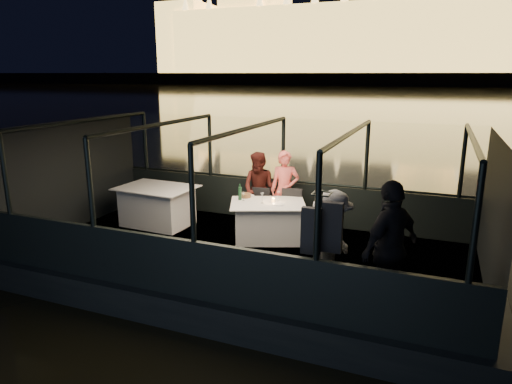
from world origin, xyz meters
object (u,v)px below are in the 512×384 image
at_px(dining_table_aft, 157,208).
at_px(dining_table_central, 268,221).
at_px(person_woman_coral, 285,194).
at_px(wine_bottle, 240,193).
at_px(person_man_maroon, 260,192).
at_px(coat_stand, 320,247).
at_px(passenger_dark, 389,254).
at_px(chair_port_right, 289,213).
at_px(passenger_stripe, 331,243).
at_px(chair_port_left, 258,208).

bearing_deg(dining_table_aft, dining_table_central, 0.38).
bearing_deg(person_woman_coral, dining_table_central, -111.20).
bearing_deg(wine_bottle, person_man_maroon, 81.56).
distance_m(coat_stand, passenger_dark, 0.94).
distance_m(person_woman_coral, person_man_maroon, 0.56).
xyz_separation_m(chair_port_right, coat_stand, (1.32, -2.73, 0.45)).
bearing_deg(passenger_stripe, person_man_maroon, 49.05).
relative_size(chair_port_right, passenger_dark, 0.49).
height_order(dining_table_central, dining_table_aft, dining_table_aft).
xyz_separation_m(dining_table_aft, chair_port_right, (2.86, 0.50, 0.06)).
height_order(chair_port_right, coat_stand, coat_stand).
height_order(coat_stand, person_man_maroon, coat_stand).
height_order(passenger_dark, wine_bottle, passenger_dark).
bearing_deg(chair_port_left, chair_port_right, -11.74).
height_order(person_woman_coral, wine_bottle, person_woman_coral).
bearing_deg(chair_port_left, dining_table_aft, -168.81).
xyz_separation_m(chair_port_left, wine_bottle, (-0.17, -0.57, 0.47)).
bearing_deg(dining_table_central, passenger_dark, -39.05).
relative_size(person_woman_coral, passenger_dark, 0.88).
bearing_deg(coat_stand, dining_table_central, 125.55).
bearing_deg(person_man_maroon, person_woman_coral, 7.49).
bearing_deg(person_woman_coral, chair_port_right, -75.21).
relative_size(coat_stand, passenger_stripe, 1.04).
height_order(person_woman_coral, passenger_dark, passenger_dark).
xyz_separation_m(chair_port_right, person_woman_coral, (-0.21, 0.35, 0.30)).
bearing_deg(dining_table_aft, person_man_maroon, 21.16).
relative_size(dining_table_central, wine_bottle, 4.41).
bearing_deg(coat_stand, person_woman_coral, 116.46).
bearing_deg(wine_bottle, dining_table_central, -0.31).
xyz_separation_m(chair_port_right, passenger_dark, (2.24, -2.53, 0.40)).
xyz_separation_m(dining_table_central, person_man_maroon, (-0.48, 0.79, 0.36)).
relative_size(dining_table_central, coat_stand, 0.85).
height_order(person_woman_coral, passenger_stripe, passenger_stripe).
relative_size(dining_table_aft, chair_port_left, 1.90).
distance_m(coat_stand, wine_bottle, 3.15).
relative_size(dining_table_aft, coat_stand, 0.94).
bearing_deg(passenger_stripe, wine_bottle, 60.22).
distance_m(dining_table_central, passenger_stripe, 2.62).
distance_m(dining_table_aft, person_woman_coral, 2.80).
bearing_deg(person_woman_coral, passenger_stripe, -75.69).
distance_m(chair_port_right, person_woman_coral, 0.51).
bearing_deg(dining_table_aft, person_woman_coral, 17.79).
distance_m(chair_port_right, passenger_stripe, 2.83).
relative_size(dining_table_central, chair_port_right, 1.58).
bearing_deg(dining_table_central, person_woman_coral, 84.96).
relative_size(person_man_maroon, wine_bottle, 4.92).
distance_m(chair_port_right, passenger_dark, 3.41).
bearing_deg(person_woman_coral, wine_bottle, -145.26).
relative_size(dining_table_aft, wine_bottle, 4.91).
bearing_deg(chair_port_right, passenger_dark, -54.19).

